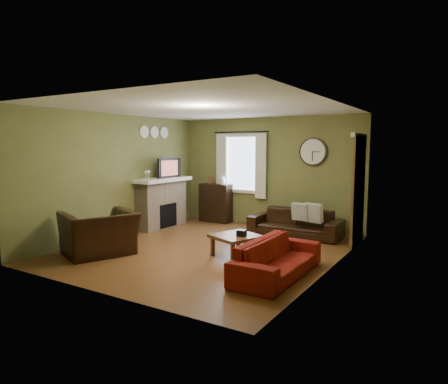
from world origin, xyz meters
The scene contains 31 objects.
floor centered at (0.00, 0.00, 0.00)m, with size 4.60×5.20×0.00m, color brown.
ceiling centered at (0.00, 0.00, 2.60)m, with size 4.60×5.20×0.00m, color white.
wall_left centered at (-2.30, 0.00, 1.30)m, with size 0.00×5.20×2.60m, color olive.
wall_right centered at (2.30, 0.00, 1.30)m, with size 0.00×5.20×2.60m, color olive.
wall_back centered at (0.00, 2.60, 1.30)m, with size 4.60×0.00×2.60m, color olive.
wall_front centered at (0.00, -2.60, 1.30)m, with size 4.60×0.00×2.60m, color olive.
fireplace centered at (-2.10, 1.15, 0.55)m, with size 0.40×1.40×1.10m, color #9C8467.
firebox centered at (-1.91, 1.15, 0.30)m, with size 0.04×0.60×0.55m, color black.
mantel centered at (-2.07, 1.15, 1.14)m, with size 0.58×1.60×0.08m, color white.
tv centered at (-2.05, 1.30, 1.35)m, with size 0.60×0.08×0.35m, color black.
tv_screen centered at (-1.97, 1.30, 1.41)m, with size 0.02×0.62×0.36m, color #994C3F.
medallion_left centered at (-2.28, 0.80, 2.25)m, with size 0.28×0.28×0.03m, color white.
medallion_mid centered at (-2.28, 1.15, 2.25)m, with size 0.28×0.28×0.03m, color white.
medallion_right centered at (-2.28, 1.50, 2.25)m, with size 0.28×0.28×0.03m, color white.
window_pane centered at (-0.70, 2.58, 1.50)m, with size 1.00×0.02×1.30m, color silver, non-canonical shape.
curtain_rod centered at (-0.70, 2.48, 2.27)m, with size 0.03×0.03×1.50m, color black.
curtain_left centered at (-1.25, 2.48, 1.45)m, with size 0.28×0.04×1.55m, color silver.
curtain_right centered at (-0.15, 2.48, 1.45)m, with size 0.28×0.04×1.55m, color silver.
wall_clock centered at (1.10, 2.55, 1.80)m, with size 0.64×0.06×0.64m, color white, non-canonical shape.
door centered at (2.27, 1.85, 1.05)m, with size 0.05×0.90×2.10m, color brown.
bookshelf centered at (-1.38, 2.41, 0.49)m, with size 0.82×0.35×0.97m, color black, non-canonical shape.
book centered at (-1.41, 2.65, 0.96)m, with size 0.16×0.22×0.02m, color brown.
sofa_brown centered at (0.96, 1.91, 0.29)m, with size 1.96×0.77×0.57m, color black.
pillow_left centered at (1.10, 1.84, 0.55)m, with size 0.36×0.11×0.36m, color #99A09B.
pillow_right centered at (1.38, 1.84, 0.55)m, with size 0.39×0.12×0.39m, color #99A09B.
sofa_red centered at (1.73, -0.75, 0.27)m, with size 1.86×0.73×0.54m, color maroon.
armchair centered at (-1.45, -1.31, 0.39)m, with size 1.19×1.04×0.77m, color black.
coffee_table centered at (0.68, -0.16, 0.19)m, with size 0.73×0.73×0.39m, color brown, non-canonical shape.
tissue_box centered at (0.82, -0.19, 0.40)m, with size 0.15×0.15×0.11m, color black.
wine_glass_a centered at (-2.05, 0.58, 1.28)m, with size 0.07×0.07×0.19m, color white, non-canonical shape.
wine_glass_b centered at (-2.05, 0.67, 1.28)m, with size 0.07×0.07×0.21m, color white, non-canonical shape.
Camera 1 is at (4.06, -6.07, 1.92)m, focal length 32.00 mm.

